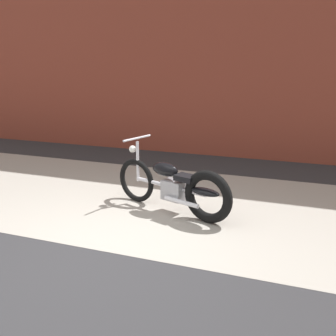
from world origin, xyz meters
The scene contains 4 objects.
ground_plane centered at (0.00, 0.00, 0.00)m, with size 80.00×80.00×0.00m, color #2D2D30.
sidewalk_slab centered at (0.00, 1.75, 0.00)m, with size 36.00×3.50×0.01m, color #9E998E.
brick_building_wall centered at (0.00, 5.20, 2.88)m, with size 36.00×0.50×5.76m, color brown.
motorcycle_black centered at (0.46, 1.35, 0.40)m, with size 1.94×0.86×1.03m.
Camera 1 is at (1.96, -3.34, 2.07)m, focal length 39.39 mm.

